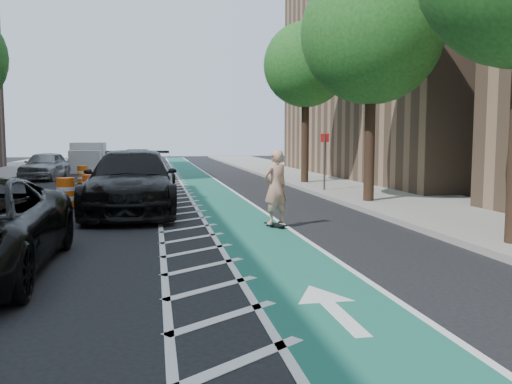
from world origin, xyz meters
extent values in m
plane|color=black|center=(0.00, 0.00, 0.00)|extent=(120.00, 120.00, 0.00)
cube|color=#195846|center=(3.00, 10.00, 0.01)|extent=(2.00, 90.00, 0.01)
cube|color=silver|center=(1.50, 10.00, 0.01)|extent=(1.40, 90.00, 0.01)
cube|color=gray|center=(9.50, 10.00, 0.07)|extent=(5.00, 90.00, 0.15)
cube|color=gray|center=(7.05, 10.00, 0.08)|extent=(0.12, 90.00, 0.16)
cube|color=#84664C|center=(17.50, 20.00, 9.50)|extent=(14.00, 22.00, 19.00)
cylinder|color=#382619|center=(7.90, 8.00, 2.20)|extent=(0.36, 0.36, 4.40)
sphere|color=#1C4A18|center=(7.90, 8.00, 5.80)|extent=(4.20, 4.20, 4.20)
cylinder|color=#382619|center=(7.90, 16.00, 2.20)|extent=(0.36, 0.36, 4.40)
sphere|color=#1C4A18|center=(7.90, 16.00, 5.80)|extent=(4.20, 4.20, 4.20)
cylinder|color=#4C4C4C|center=(7.60, 12.00, 1.20)|extent=(0.08, 0.08, 2.40)
cube|color=red|center=(7.60, 12.00, 2.30)|extent=(0.35, 0.02, 0.35)
cube|color=black|center=(3.70, 3.94, 0.09)|extent=(0.49, 0.76, 0.03)
cylinder|color=black|center=(3.53, 4.13, 0.03)|extent=(0.05, 0.06, 0.06)
cylinder|color=black|center=(3.67, 4.19, 0.03)|extent=(0.05, 0.06, 0.06)
cylinder|color=black|center=(3.73, 3.68, 0.03)|extent=(0.05, 0.06, 0.06)
cylinder|color=black|center=(3.87, 3.74, 0.03)|extent=(0.05, 0.06, 0.06)
imported|color=tan|center=(3.70, 3.94, 1.05)|extent=(0.82, 0.70, 1.90)
imported|color=black|center=(0.00, 7.50, 0.96)|extent=(2.87, 6.67, 1.91)
imported|color=#9C9CA1|center=(-5.27, 22.07, 0.78)|extent=(2.36, 4.78, 1.57)
imported|color=#55575A|center=(-0.56, 31.90, 0.73)|extent=(1.68, 4.46, 1.45)
imported|color=black|center=(10.84, 5.30, 0.93)|extent=(0.70, 0.84, 1.56)
cube|color=silver|center=(-3.82, 30.03, 0.99)|extent=(2.24, 3.21, 1.98)
cube|color=silver|center=(-3.78, 27.65, 0.74)|extent=(2.01, 1.62, 1.49)
cylinder|color=black|center=(-4.66, 27.24, 0.35)|extent=(0.26, 0.70, 0.69)
cylinder|color=black|center=(-2.88, 27.27, 0.35)|extent=(0.26, 0.70, 0.69)
cylinder|color=black|center=(-4.73, 30.80, 0.35)|extent=(0.26, 0.70, 0.69)
cylinder|color=black|center=(-2.94, 30.84, 0.35)|extent=(0.26, 0.70, 0.69)
cylinder|color=#F85B0D|center=(-2.20, 9.00, 0.50)|extent=(0.58, 0.58, 1.00)
cylinder|color=silver|center=(-2.20, 9.00, 0.33)|extent=(0.59, 0.59, 0.13)
cylinder|color=silver|center=(-2.20, 9.00, 0.65)|extent=(0.59, 0.59, 0.13)
cylinder|color=black|center=(-2.20, 9.00, 0.02)|extent=(0.73, 0.73, 0.04)
cylinder|color=#FF4E0D|center=(-1.81, 12.13, 0.45)|extent=(0.51, 0.51, 0.89)
cylinder|color=silver|center=(-1.81, 12.13, 0.30)|extent=(0.52, 0.52, 0.12)
cylinder|color=silver|center=(-1.81, 12.13, 0.57)|extent=(0.52, 0.52, 0.12)
cylinder|color=black|center=(-1.81, 12.13, 0.02)|extent=(0.65, 0.65, 0.04)
cylinder|color=#EF5D0C|center=(-2.89, 18.90, 0.45)|extent=(0.52, 0.52, 0.91)
cylinder|color=silver|center=(-2.89, 18.90, 0.30)|extent=(0.54, 0.54, 0.12)
cylinder|color=silver|center=(-2.89, 18.90, 0.59)|extent=(0.54, 0.54, 0.12)
cylinder|color=black|center=(-2.89, 18.90, 0.02)|extent=(0.67, 0.67, 0.04)
camera|label=1|loc=(0.67, -9.48, 2.29)|focal=38.00mm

